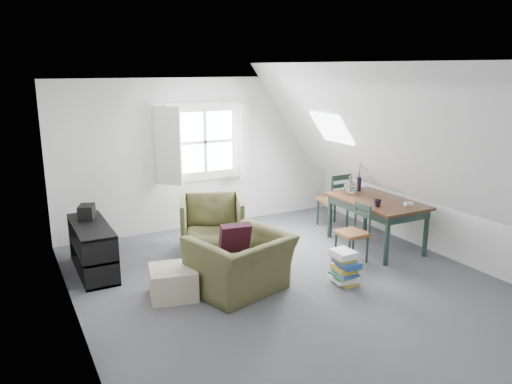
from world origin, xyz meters
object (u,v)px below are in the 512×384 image
magazine_stack (345,267)px  media_shelf (93,251)px  armchair_far (213,251)px  dining_chair_near (354,232)px  ottoman (173,282)px  dining_chair_far (334,199)px  dining_table (376,206)px  armchair_near (241,291)px

magazine_stack → media_shelf: bearing=146.1°
armchair_far → dining_chair_near: (1.61, -1.27, 0.43)m
ottoman → media_shelf: size_ratio=0.42×
ottoman → magazine_stack: (2.03, -0.66, 0.04)m
dining_chair_far → magazine_stack: dining_chair_far is taller
dining_table → magazine_stack: (-1.24, -0.87, -0.42)m
ottoman → dining_chair_near: size_ratio=0.66×
dining_chair_far → media_shelf: (-3.99, -0.11, -0.19)m
armchair_near → media_shelf: (-1.48, 1.42, 0.30)m
magazine_stack → armchair_far: bearing=119.3°
dining_chair_near → media_shelf: 3.55m
armchair_far → media_shelf: size_ratio=0.71×
armchair_near → media_shelf: 2.07m
dining_chair_near → dining_chair_far: bearing=149.4°
armchair_far → dining_chair_far: size_ratio=0.97×
dining_chair_near → magazine_stack: 0.84m
media_shelf → dining_chair_far: bearing=4.6°
media_shelf → ottoman: bearing=-56.1°
armchair_near → ottoman: bearing=-33.9°
armchair_near → dining_chair_near: 1.89m
dining_chair_near → magazine_stack: size_ratio=1.88×
media_shelf → armchair_far: bearing=3.1°
ottoman → dining_table: bearing=3.8°
armchair_far → armchair_near: bearing=-78.0°
dining_chair_near → ottoman: bearing=-96.5°
armchair_near → dining_table: dining_table is taller
armchair_far → dining_chair_far: (2.29, 0.11, 0.49)m
dining_table → dining_chair_far: (0.02, 1.07, -0.15)m
magazine_stack → dining_chair_far: bearing=57.1°
ottoman → dining_table: size_ratio=0.37×
armchair_far → dining_table: dining_table is taller
dining_chair_far → media_shelf: bearing=5.7°
armchair_far → dining_chair_far: bearing=23.6°
armchair_near → dining_table: bearing=174.1°
dining_chair_near → magazine_stack: bearing=-50.4°
media_shelf → magazine_stack: bearing=-30.9°
dining_chair_far → magazine_stack: size_ratio=2.18×
armchair_far → dining_table: (2.27, -0.96, 0.64)m
dining_chair_far → media_shelf: size_ratio=0.73×
ottoman → dining_chair_near: 2.62m
dining_table → magazine_stack: 1.57m
dining_chair_far → magazine_stack: 2.33m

